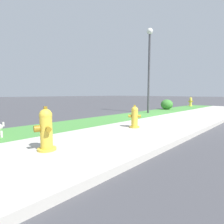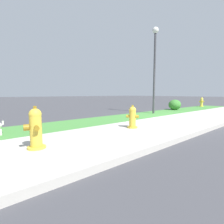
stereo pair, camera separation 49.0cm
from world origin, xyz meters
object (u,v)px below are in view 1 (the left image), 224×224
object	(u,v)px
fire_hydrant_far_end	(135,117)
shrub_bush_mid_verge	(167,104)
fire_hydrant_across_street	(46,129)
fire_hydrant_by_grass_verge	(191,102)
street_lamp	(149,58)

from	to	relation	value
fire_hydrant_far_end	shrub_bush_mid_verge	size ratio (longest dim) A/B	0.91
fire_hydrant_far_end	shrub_bush_mid_verge	distance (m)	7.01
fire_hydrant_far_end	shrub_bush_mid_verge	bearing A→B (deg)	73.25
fire_hydrant_across_street	fire_hydrant_by_grass_verge	world-z (taller)	fire_hydrant_across_street
fire_hydrant_far_end	fire_hydrant_by_grass_verge	xyz separation A→B (m)	(10.79, 2.26, 0.04)
fire_hydrant_across_street	street_lamp	world-z (taller)	street_lamp
fire_hydrant_far_end	shrub_bush_mid_verge	world-z (taller)	fire_hydrant_far_end
street_lamp	fire_hydrant_far_end	bearing A→B (deg)	-152.90
fire_hydrant_far_end	fire_hydrant_across_street	xyz separation A→B (m)	(-2.89, -0.15, 0.06)
fire_hydrant_by_grass_verge	street_lamp	xyz separation A→B (m)	(-6.93, -0.28, 2.58)
fire_hydrant_far_end	fire_hydrant_across_street	bearing A→B (deg)	-122.89
street_lamp	shrub_bush_mid_verge	bearing A→B (deg)	6.44
street_lamp	fire_hydrant_across_street	bearing A→B (deg)	-162.53
fire_hydrant_by_grass_verge	street_lamp	size ratio (longest dim) A/B	0.18
fire_hydrant_across_street	shrub_bush_mid_verge	xyz separation A→B (m)	(9.51, 2.44, -0.07)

